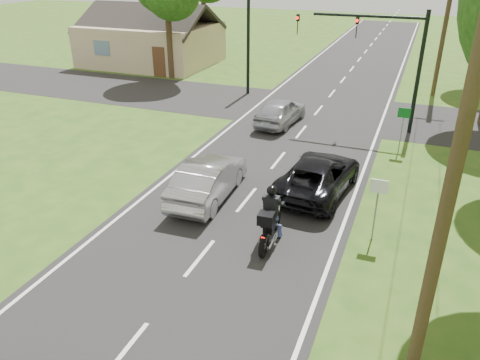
% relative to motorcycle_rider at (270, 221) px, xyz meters
% --- Properties ---
extents(ground, '(140.00, 140.00, 0.00)m').
position_rel_motorcycle_rider_xyz_m(ground, '(-1.70, -1.56, -0.79)').
color(ground, '#284E15').
rests_on(ground, ground).
extents(road, '(8.00, 100.00, 0.01)m').
position_rel_motorcycle_rider_xyz_m(road, '(-1.70, 8.44, -0.79)').
color(road, black).
rests_on(road, ground).
extents(cross_road, '(60.00, 7.00, 0.01)m').
position_rel_motorcycle_rider_xyz_m(cross_road, '(-1.70, 14.44, -0.79)').
color(cross_road, black).
rests_on(cross_road, ground).
extents(motorcycle_rider, '(0.66, 2.34, 2.01)m').
position_rel_motorcycle_rider_xyz_m(motorcycle_rider, '(0.00, 0.00, 0.00)').
color(motorcycle_rider, black).
rests_on(motorcycle_rider, ground).
extents(dark_suv, '(2.75, 5.17, 1.38)m').
position_rel_motorcycle_rider_xyz_m(dark_suv, '(0.60, 4.08, -0.09)').
color(dark_suv, black).
rests_on(dark_suv, road).
extents(silver_sedan, '(1.80, 4.61, 1.50)m').
position_rel_motorcycle_rider_xyz_m(silver_sedan, '(-3.11, 2.11, -0.03)').
color(silver_sedan, '#A5A4A9').
rests_on(silver_sedan, road).
extents(silver_suv, '(2.08, 4.36, 1.44)m').
position_rel_motorcycle_rider_xyz_m(silver_suv, '(-3.09, 11.28, -0.06)').
color(silver_suv, '#A9AAB1').
rests_on(silver_suv, road).
extents(traffic_signal, '(6.38, 0.44, 6.00)m').
position_rel_motorcycle_rider_xyz_m(traffic_signal, '(1.64, 12.44, 3.35)').
color(traffic_signal, black).
rests_on(traffic_signal, ground).
extents(signal_pole_far, '(0.20, 0.20, 6.00)m').
position_rel_motorcycle_rider_xyz_m(signal_pole_far, '(-6.90, 16.44, 2.21)').
color(signal_pole_far, black).
rests_on(signal_pole_far, ground).
extents(utility_pole_near, '(1.60, 0.28, 10.00)m').
position_rel_motorcycle_rider_xyz_m(utility_pole_near, '(4.50, -3.56, 4.29)').
color(utility_pole_near, '#4A3921').
rests_on(utility_pole_near, ground).
extents(utility_pole_far, '(1.60, 0.28, 10.00)m').
position_rel_motorcycle_rider_xyz_m(utility_pole_far, '(4.50, 20.44, 4.29)').
color(utility_pole_far, '#4A3921').
rests_on(utility_pole_far, ground).
extents(sign_white, '(0.55, 0.07, 2.12)m').
position_rel_motorcycle_rider_xyz_m(sign_white, '(3.00, 1.42, 0.81)').
color(sign_white, slate).
rests_on(sign_white, ground).
extents(sign_green, '(0.55, 0.07, 2.12)m').
position_rel_motorcycle_rider_xyz_m(sign_green, '(3.20, 9.42, 0.81)').
color(sign_green, slate).
rests_on(sign_green, ground).
extents(house, '(10.20, 8.00, 4.84)m').
position_rel_motorcycle_rider_xyz_m(house, '(-17.70, 22.44, 0.98)').
color(house, tan).
rests_on(house, ground).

